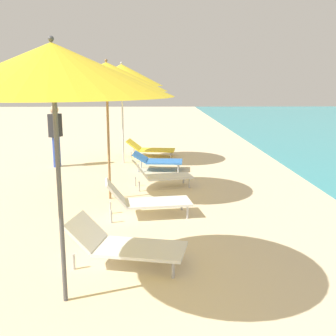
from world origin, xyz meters
name	(u,v)px	position (x,y,z in m)	size (l,w,h in m)	color
umbrella_second	(53,70)	(-0.70, 4.25, 2.49)	(2.41, 2.41, 2.81)	#4C4C51
lounger_second_shoreside	(124,244)	(-0.11, 5.17, 0.28)	(1.63, 0.96, 0.61)	white
umbrella_third	(107,77)	(-0.65, 8.27, 2.47)	(2.39, 2.39, 2.81)	olive
lounger_third_shoreside	(160,175)	(0.40, 9.19, 0.29)	(1.43, 0.85, 0.63)	white
lounger_third_inland	(145,200)	(0.12, 7.12, 0.31)	(1.58, 0.81, 0.68)	white
umbrella_farthest	(122,75)	(-0.67, 12.10, 2.56)	(2.38, 2.38, 2.93)	silver
lounger_farthest_shoreside	(150,149)	(0.10, 13.16, 0.26)	(1.60, 0.84, 0.54)	yellow
lounger_farthest_inland	(157,160)	(0.33, 11.05, 0.27)	(1.39, 0.80, 0.49)	blue
person_walking_near	(55,130)	(-2.52, 11.60, 1.06)	(0.35, 0.42, 1.73)	#334CB2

